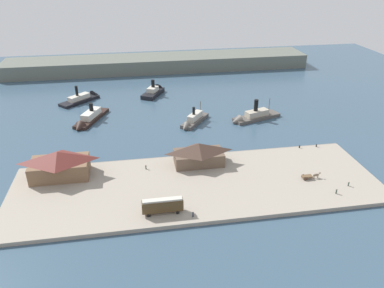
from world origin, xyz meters
TOP-DOWN VIEW (x-y plane):
  - ground_plane at (0.00, 0.00)m, footprint 320.00×320.00m
  - quay_promenade at (0.00, -22.00)m, footprint 110.00×36.00m
  - seawall_edge at (0.00, -3.60)m, footprint 110.00×0.80m
  - ferry_shed_east_terminal at (-40.89, -10.70)m, footprint 17.61×10.55m
  - ferry_shed_central_terminal at (2.63, -10.01)m, footprint 16.17×8.73m
  - street_tram at (-11.56, -34.50)m, footprint 10.88×2.49m
  - horse_cart at (34.67, -24.80)m, footprint 5.91×1.65m
  - pedestrian_near_east_shed at (-14.69, -10.70)m, footprint 0.37×0.37m
  - pedestrian_near_west_shed at (-3.88, -37.38)m, footprint 0.42×0.42m
  - pedestrian_near_cart at (38.53, -33.69)m, footprint 0.40×0.40m
  - pedestrian_by_tram at (44.12, -30.57)m, footprint 0.37×0.37m
  - mooring_post_east at (40.13, -4.86)m, footprint 0.44×0.44m
  - mooring_post_center_east at (46.43, -5.07)m, footprint 0.44×0.44m
  - ferry_near_quay at (-36.17, 33.74)m, footprint 14.42×24.00m
  - ferry_moored_east at (6.57, 24.78)m, footprint 14.73×17.59m
  - ferry_mid_harbor at (31.60, 24.90)m, footprint 23.66×12.76m
  - ferry_approaching_west at (-6.14, 65.02)m, footprint 13.22×17.84m
  - ferry_moored_west at (-40.16, 61.51)m, footprint 19.52×18.92m
  - far_headland at (0.00, 110.00)m, footprint 180.00×24.00m

SIDE VIEW (x-z plane):
  - ground_plane at x=0.00m, z-range 0.00..0.00m
  - seawall_edge at x=0.00m, z-range 0.00..1.00m
  - quay_promenade at x=0.00m, z-range 0.00..1.20m
  - ferry_moored_west at x=-40.16m, z-range -3.95..6.28m
  - ferry_near_quay at x=-36.17m, z-range -3.18..5.89m
  - ferry_mid_harbor at x=31.60m, z-range -3.99..6.71m
  - ferry_moored_east at x=6.57m, z-range -3.21..5.94m
  - ferry_approaching_west at x=-6.14m, z-range -3.35..6.28m
  - mooring_post_east at x=40.13m, z-range 1.20..2.10m
  - mooring_post_center_east at x=46.43m, z-range 1.20..2.10m
  - pedestrian_by_tram at x=44.12m, z-range 1.13..2.64m
  - pedestrian_near_east_shed at x=-14.69m, z-range 1.13..2.64m
  - pedestrian_near_cart at x=38.53m, z-range 1.13..2.76m
  - pedestrian_near_west_shed at x=-3.88m, z-range 1.13..2.81m
  - horse_cart at x=34.67m, z-range 1.18..3.05m
  - street_tram at x=-11.56m, z-range 1.56..5.99m
  - far_headland at x=0.00m, z-range 0.00..8.00m
  - ferry_shed_central_terminal at x=2.63m, z-range 1.26..8.68m
  - ferry_shed_east_terminal at x=-40.89m, z-range 1.27..9.80m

